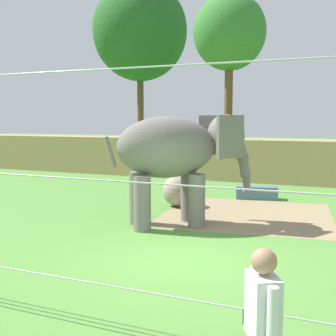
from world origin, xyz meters
TOP-DOWN VIEW (x-y plane):
  - ground_plane at (0.00, 0.00)m, footprint 120.00×120.00m
  - dirt_patch at (0.22, 4.54)m, footprint 5.26×5.05m
  - embankment_wall at (0.00, 11.63)m, footprint 36.00×1.80m
  - elephant at (-1.17, 2.61)m, footprint 3.43×2.97m
  - enrichment_ball at (-2.05, 4.87)m, footprint 1.00×1.00m
  - cable_fence at (0.00, -3.07)m, footprint 10.80×0.26m
  - zookeeper at (2.31, -4.12)m, footprint 0.40×0.54m
  - feed_trough at (-0.02, 7.14)m, footprint 1.47×0.78m
  - tree_far_left at (-3.28, 15.13)m, footprint 3.83×3.83m
  - tree_left_of_centre at (-10.65, 19.26)m, footprint 6.38×6.38m

SIDE VIEW (x-z plane):
  - ground_plane at x=0.00m, z-range 0.00..0.00m
  - dirt_patch at x=0.22m, z-range 0.00..0.01m
  - feed_trough at x=-0.02m, z-range 0.00..0.44m
  - enrichment_ball at x=-2.05m, z-range 0.00..1.00m
  - zookeeper at x=2.31m, z-range 0.09..1.76m
  - embankment_wall at x=0.00m, z-range 0.00..1.86m
  - cable_fence at x=0.00m, z-range 0.01..3.48m
  - elephant at x=-1.17m, z-range 0.47..3.34m
  - tree_far_left at x=-3.28m, z-range 2.58..11.93m
  - tree_left_of_centre at x=-10.65m, z-range 2.66..14.73m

